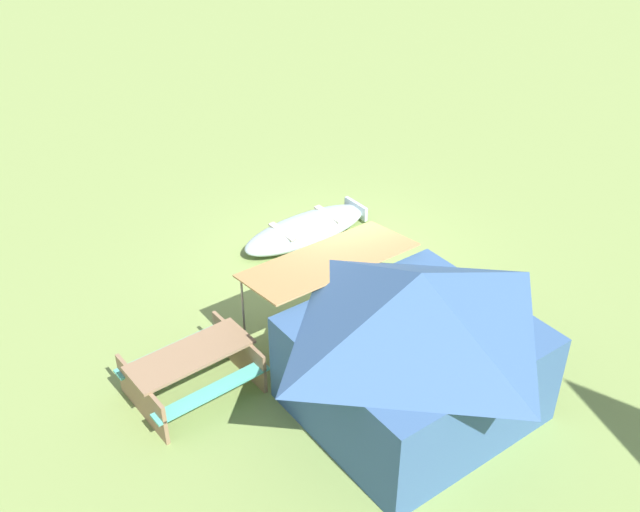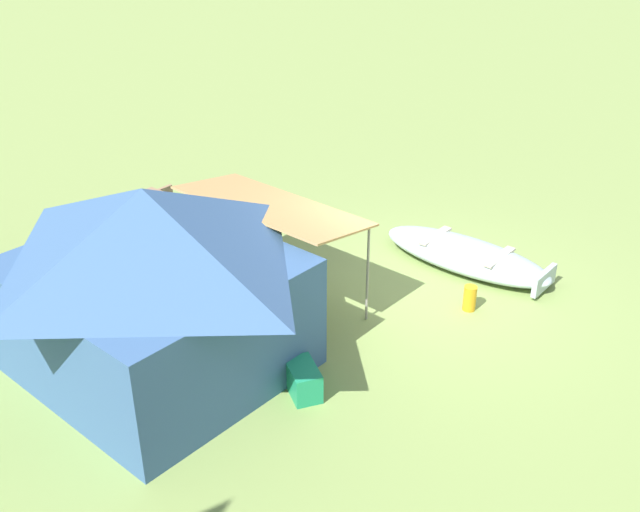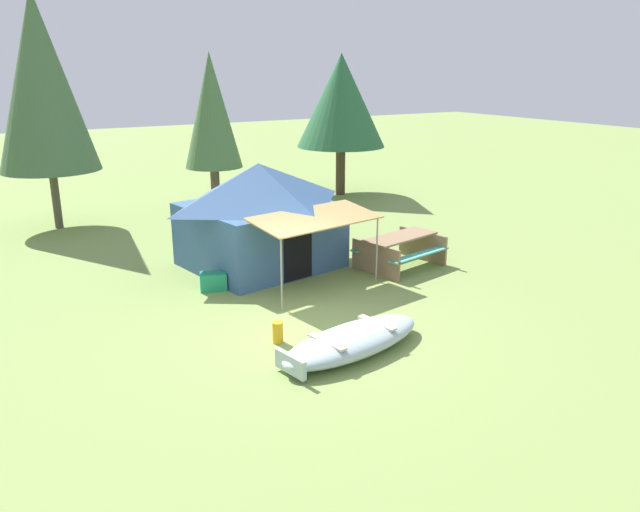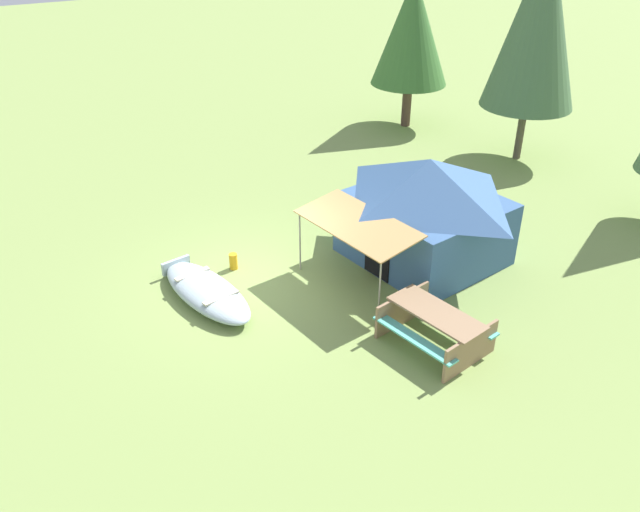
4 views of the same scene
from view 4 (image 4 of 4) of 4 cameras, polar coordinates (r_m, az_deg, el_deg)
The scene contains 8 objects.
ground_plane at distance 14.35m, azimuth -5.54°, elevation -2.29°, with size 80.00×80.00×0.00m, color #7E964D.
beached_rowboat at distance 13.81m, azimuth -9.92°, elevation -3.05°, with size 3.03×1.58×0.40m.
canvas_cabin_tent at distance 14.80m, azimuth 9.26°, elevation 4.15°, with size 3.80×4.67×2.44m.
picnic_table at distance 12.40m, azimuth 10.07°, elevation -5.89°, with size 2.14×1.79×0.75m.
cooler_box at distance 15.93m, azimuth 2.57°, elevation 2.20°, with size 0.56×0.33×0.38m, color #1F9262.
fuel_can at distance 14.80m, azimuth -7.60°, elevation -0.47°, with size 0.19×0.19×0.38m, color orange.
pine_tree_back_left at distance 20.52m, azimuth 18.60°, elevation 18.91°, with size 2.74×2.74×6.58m.
pine_tree_far_center at distance 22.98m, azimuth 8.04°, elevation 18.98°, with size 2.59×2.59×5.05m.
Camera 4 is at (11.22, -4.50, 7.73)m, focal length 36.52 mm.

